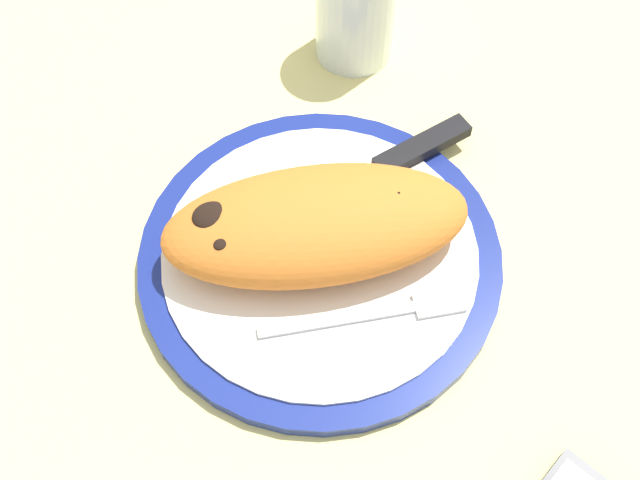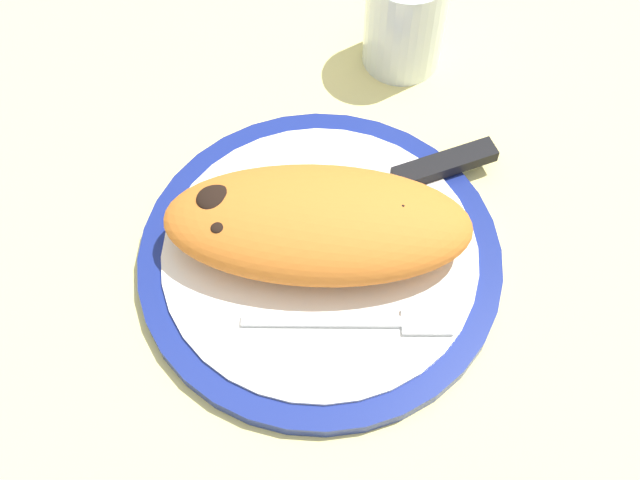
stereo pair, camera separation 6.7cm
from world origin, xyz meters
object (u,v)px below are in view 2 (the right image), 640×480
at_px(plate, 320,258).
at_px(water_glass, 404,23).
at_px(fork, 367,322).
at_px(calzone, 314,225).
at_px(knife, 410,176).

distance_m(plate, water_glass, 0.25).
bearing_deg(fork, water_glass, 68.93).
height_order(plate, calzone, calzone).
xyz_separation_m(knife, water_glass, (0.04, 0.15, 0.02)).
bearing_deg(fork, knife, 60.42).
relative_size(knife, water_glass, 2.25).
height_order(calzone, fork, calzone).
bearing_deg(calzone, fork, -72.45).
relative_size(fork, water_glass, 1.58).
xyz_separation_m(plate, fork, (0.02, -0.07, 0.01)).
bearing_deg(knife, fork, -119.58).
distance_m(knife, water_glass, 0.16).
bearing_deg(fork, calzone, 107.55).
xyz_separation_m(plate, calzone, (-0.00, 0.01, 0.04)).
xyz_separation_m(plate, water_glass, (0.13, 0.21, 0.04)).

